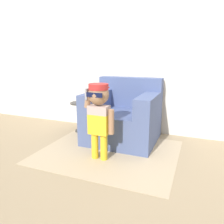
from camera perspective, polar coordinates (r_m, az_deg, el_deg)
name	(u,v)px	position (r m, az deg, el deg)	size (l,w,h in m)	color
ground_plane	(127,149)	(3.03, 3.90, -9.53)	(10.00, 10.00, 0.00)	#998466
wall_back	(145,52)	(3.57, 8.49, 15.32)	(10.00, 0.05, 2.60)	silver
armchair	(123,118)	(3.25, 2.98, -1.45)	(0.99, 0.92, 0.91)	#475684
person_child	(99,110)	(2.55, -3.42, 0.49)	(0.38, 0.28, 0.92)	gold
side_table	(82,114)	(3.66, -7.97, -0.55)	(0.36, 0.36, 0.50)	#333333
rug	(109,151)	(2.93, -0.85, -10.27)	(1.75, 1.46, 0.01)	tan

